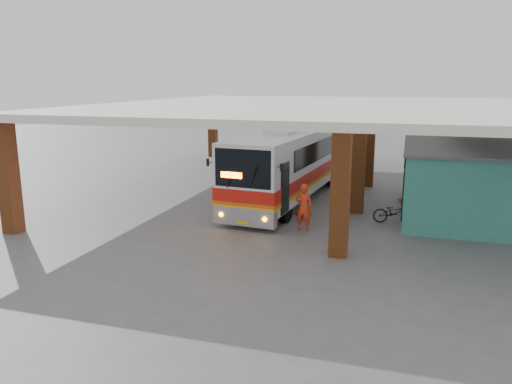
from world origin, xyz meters
The scene contains 8 objects.
ground centered at (0.00, 0.00, 0.00)m, with size 90.00×90.00×0.00m, color #515154.
brick_columns centered at (1.43, 5.00, 2.17)m, with size 20.10×21.60×4.35m.
canopy_roof centered at (0.50, 6.50, 4.50)m, with size 21.00×23.00×0.30m, color silver.
shop_building centered at (7.49, 4.00, 1.56)m, with size 5.20×8.20×3.11m.
coach_bus centered at (-0.40, 4.84, 1.81)m, with size 3.76×12.68×3.64m.
motorcycle centered at (4.70, 1.65, 0.46)m, with size 0.61×1.76×0.93m, color black.
pedestrian centered at (1.27, -0.45, 0.94)m, with size 0.69×0.45×1.88m, color red.
red_chair centered at (5.08, 5.30, 0.34)m, with size 0.48×0.48×0.73m.
Camera 1 is at (5.01, -19.13, 5.79)m, focal length 35.00 mm.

